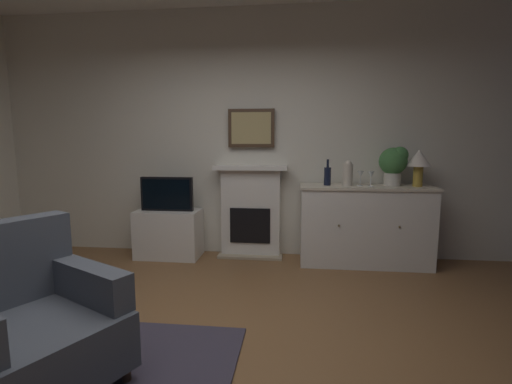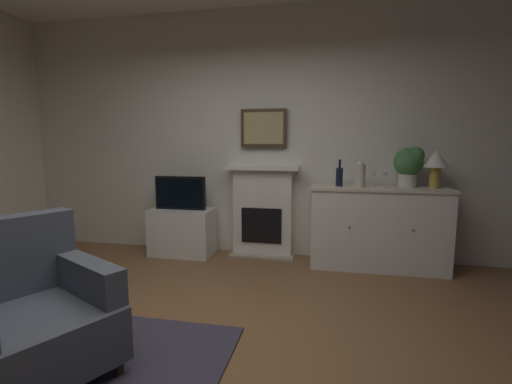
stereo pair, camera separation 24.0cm
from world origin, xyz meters
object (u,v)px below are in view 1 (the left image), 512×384
Objects in this scene: sideboard_cabinet at (365,225)px; wine_glass_center at (371,175)px; framed_picture at (251,128)px; wine_glass_left at (360,175)px; fireplace_unit at (251,211)px; tv_set at (167,194)px; armchair at (27,324)px; potted_plant_small at (394,162)px; wine_bottle at (327,176)px; vase_decorative at (348,173)px; table_lamp at (419,161)px; tv_cabinet at (169,234)px.

wine_glass_center is at bearing -41.18° from sideboard_cabinet.
framed_picture is 3.33× the size of wine_glass_left.
tv_set is at bearing -169.23° from fireplace_unit.
fireplace_unit is 2.69m from armchair.
tv_set is at bearing 179.36° from wine_glass_center.
tv_set is 2.61m from potted_plant_small.
sideboard_cabinet is 0.76m from potted_plant_small.
wine_glass_left is 0.15× the size of armchair.
wine_glass_center is (0.04, -0.03, 0.57)m from sideboard_cabinet.
wine_glass_left is at bearing 169.78° from wine_glass_center.
fireplace_unit is 1.33m from sideboard_cabinet.
wine_bottle reaches higher than vase_decorative.
wine_bottle reaches higher than tv_set.
wine_glass_left is 1.00× the size of wine_glass_center.
vase_decorative is (-0.75, -0.05, -0.14)m from table_lamp.
framed_picture is 1.28× the size of potted_plant_small.
vase_decorative is (-0.14, -0.04, 0.02)m from wine_glass_left.
wine_glass_center is 0.15× the size of armchair.
armchair is (-1.80, -2.35, -0.62)m from wine_bottle.
wine_glass_left is 0.39m from potted_plant_small.
wine_glass_left reaches higher than sideboard_cabinet.
tv_set reaches higher than tv_cabinet.
table_lamp is 1.42× the size of vase_decorative.
framed_picture is 1.24m from vase_decorative.
sideboard_cabinet is 1.93× the size of tv_cabinet.
tv_cabinet is 2.37m from armchair.
vase_decorative is 3.13m from armchair.
potted_plant_small is (-0.25, 0.05, -0.02)m from table_lamp.
framed_picture is at bearing 166.05° from vase_decorative.
vase_decorative is at bearing -13.95° from framed_picture.
tv_cabinet is (-2.21, 0.03, -0.73)m from wine_glass_left.
framed_picture reaches higher than potted_plant_small.
vase_decorative reaches higher than wine_glass_left.
tv_set is at bearing -90.00° from tv_cabinet.
tv_set is (-1.86, -0.01, -0.23)m from wine_bottle.
potted_plant_small reaches higher than wine_bottle.
wine_glass_center reaches higher than tv_cabinet.
armchair reaches higher than tv_cabinet.
fireplace_unit is at bearing 175.30° from potted_plant_small.
table_lamp is at bearing 3.90° from wine_glass_center.
wine_bottle is 0.36m from wine_glass_left.
wine_glass_left reaches higher than tv_cabinet.
wine_glass_center is (1.35, -0.26, -0.52)m from framed_picture.
wine_glass_center is at bearing -176.10° from table_lamp.
armchair is (-2.27, -2.32, -0.64)m from wine_glass_center.
wine_glass_left is 0.38× the size of potted_plant_small.
vase_decorative is 0.65× the size of potted_plant_small.
sideboard_cabinet is 0.70m from wine_bottle.
tv_cabinet is at bearing 91.34° from armchair.
tv_cabinet is (-2.82, 0.02, -0.89)m from table_lamp.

